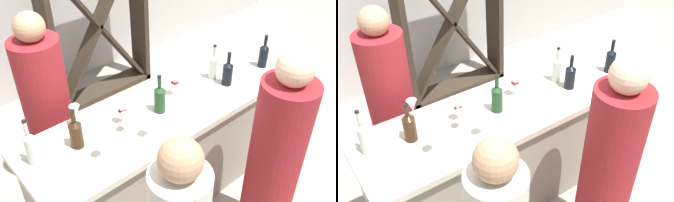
% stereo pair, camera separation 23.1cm
% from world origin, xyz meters
% --- Properties ---
extents(ground_plane, '(12.00, 12.00, 0.00)m').
position_xyz_m(ground_plane, '(0.00, 0.00, 0.00)').
color(ground_plane, '#9E9384').
extents(bar_counter, '(2.20, 0.68, 0.92)m').
position_xyz_m(bar_counter, '(0.00, 0.00, 0.46)').
color(bar_counter, gray).
rests_on(bar_counter, ground).
extents(wine_rack, '(1.18, 0.28, 1.71)m').
position_xyz_m(wine_rack, '(0.45, 1.65, 0.86)').
color(wine_rack, '#33281E').
rests_on(wine_rack, ground).
extents(wine_bottle_leftmost_clear_pale, '(0.07, 0.07, 0.33)m').
position_xyz_m(wine_bottle_leftmost_clear_pale, '(-0.98, 0.11, 1.04)').
color(wine_bottle_leftmost_clear_pale, '#B7C6B2').
rests_on(wine_bottle_leftmost_clear_pale, bar_counter).
extents(wine_bottle_second_left_amber_brown, '(0.08, 0.08, 0.28)m').
position_xyz_m(wine_bottle_second_left_amber_brown, '(-0.70, 0.07, 1.02)').
color(wine_bottle_second_left_amber_brown, '#331E0F').
rests_on(wine_bottle_second_left_amber_brown, bar_counter).
extents(wine_bottle_center_olive_green, '(0.08, 0.08, 0.29)m').
position_xyz_m(wine_bottle_center_olive_green, '(-0.08, 0.00, 1.03)').
color(wine_bottle_center_olive_green, '#193D1E').
rests_on(wine_bottle_center_olive_green, bar_counter).
extents(wine_bottle_second_right_clear_pale, '(0.07, 0.07, 0.29)m').
position_xyz_m(wine_bottle_second_right_clear_pale, '(0.53, 0.06, 1.03)').
color(wine_bottle_second_right_clear_pale, '#B7C6B2').
rests_on(wine_bottle_second_right_clear_pale, bar_counter).
extents(wine_bottle_rightmost_near_black, '(0.08, 0.08, 0.28)m').
position_xyz_m(wine_bottle_rightmost_near_black, '(0.54, -0.08, 1.02)').
color(wine_bottle_rightmost_near_black, black).
rests_on(wine_bottle_rightmost_near_black, bar_counter).
extents(wine_bottle_far_right_near_black, '(0.08, 0.08, 0.28)m').
position_xyz_m(wine_bottle_far_right_near_black, '(0.97, -0.09, 1.03)').
color(wine_bottle_far_right_near_black, black).
rests_on(wine_bottle_far_right_near_black, bar_counter).
extents(wine_glass_near_left, '(0.07, 0.07, 0.14)m').
position_xyz_m(wine_glass_near_left, '(-0.31, -0.16, 1.02)').
color(wine_glass_near_left, white).
rests_on(wine_glass_near_left, bar_counter).
extents(wine_glass_near_center, '(0.07, 0.07, 0.14)m').
position_xyz_m(wine_glass_near_center, '(-0.65, -0.12, 1.02)').
color(wine_glass_near_center, white).
rests_on(wine_glass_near_center, bar_counter).
extents(wine_glass_near_right, '(0.06, 0.06, 0.15)m').
position_xyz_m(wine_glass_near_right, '(-0.39, -0.03, 1.02)').
color(wine_glass_near_right, white).
rests_on(wine_glass_near_right, bar_counter).
extents(wine_glass_far_left, '(0.07, 0.07, 0.16)m').
position_xyz_m(wine_glass_far_left, '(-0.35, 0.06, 1.02)').
color(wine_glass_far_left, white).
rests_on(wine_glass_far_left, bar_counter).
extents(wine_glass_far_center, '(0.07, 0.07, 0.16)m').
position_xyz_m(wine_glass_far_center, '(0.13, 0.08, 1.03)').
color(wine_glass_far_center, white).
rests_on(wine_glass_far_center, bar_counter).
extents(wine_glass_far_right, '(0.07, 0.07, 0.16)m').
position_xyz_m(wine_glass_far_right, '(-0.60, 0.25, 1.03)').
color(wine_glass_far_right, white).
rests_on(wine_glass_far_right, bar_counter).
extents(person_center_guest, '(0.40, 0.40, 1.58)m').
position_xyz_m(person_center_guest, '(0.29, -0.75, 0.73)').
color(person_center_guest, maroon).
rests_on(person_center_guest, ground).
extents(person_right_guest, '(0.40, 0.40, 1.60)m').
position_xyz_m(person_right_guest, '(-0.62, 0.68, 0.74)').
color(person_right_guest, maroon).
rests_on(person_right_guest, ground).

